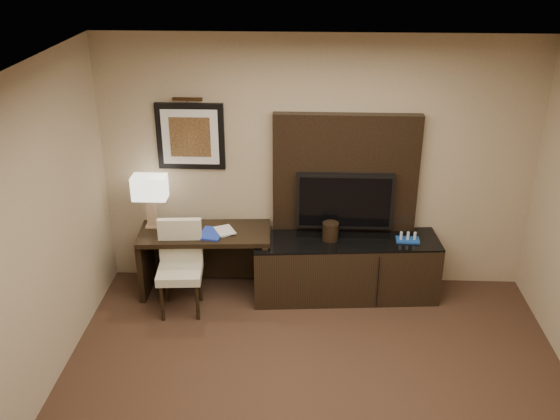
# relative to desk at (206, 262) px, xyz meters

# --- Properties ---
(ceiling) EXTENTS (4.50, 5.00, 0.01)m
(ceiling) POSITION_rel_desk_xyz_m (1.15, -2.15, 2.34)
(ceiling) COLOR silver
(ceiling) RESTS_ON wall_back
(wall_back) EXTENTS (4.50, 0.01, 2.70)m
(wall_back) POSITION_rel_desk_xyz_m (1.15, 0.35, 0.99)
(wall_back) COLOR tan
(wall_back) RESTS_ON floor
(desk) EXTENTS (1.39, 0.67, 0.73)m
(desk) POSITION_rel_desk_xyz_m (0.00, 0.00, 0.00)
(desk) COLOR black
(desk) RESTS_ON floor
(credenza) EXTENTS (1.96, 0.69, 0.66)m
(credenza) POSITION_rel_desk_xyz_m (1.47, -0.00, -0.03)
(credenza) COLOR black
(credenza) RESTS_ON floor
(tv_wall_panel) EXTENTS (1.50, 0.12, 1.30)m
(tv_wall_panel) POSITION_rel_desk_xyz_m (1.45, 0.29, 0.91)
(tv_wall_panel) COLOR black
(tv_wall_panel) RESTS_ON wall_back
(tv) EXTENTS (1.00, 0.08, 0.60)m
(tv) POSITION_rel_desk_xyz_m (1.45, 0.19, 0.66)
(tv) COLOR black
(tv) RESTS_ON tv_wall_panel
(artwork) EXTENTS (0.70, 0.04, 0.70)m
(artwork) POSITION_rel_desk_xyz_m (-0.15, 0.33, 1.29)
(artwork) COLOR black
(artwork) RESTS_ON wall_back
(picture_light) EXTENTS (0.04, 0.04, 0.30)m
(picture_light) POSITION_rel_desk_xyz_m (-0.15, 0.29, 1.69)
(picture_light) COLOR #3B2713
(picture_light) RESTS_ON wall_back
(desk_chair) EXTENTS (0.48, 0.54, 0.92)m
(desk_chair) POSITION_rel_desk_xyz_m (-0.21, -0.37, 0.09)
(desk_chair) COLOR beige
(desk_chair) RESTS_ON floor
(table_lamp) EXTENTS (0.38, 0.24, 0.60)m
(table_lamp) POSITION_rel_desk_xyz_m (-0.56, 0.10, 0.66)
(table_lamp) COLOR tan
(table_lamp) RESTS_ON desk
(desk_phone) EXTENTS (0.22, 0.21, 0.09)m
(desk_phone) POSITION_rel_desk_xyz_m (-0.21, -0.02, 0.41)
(desk_phone) COLOR black
(desk_phone) RESTS_ON desk
(blue_folder) EXTENTS (0.26, 0.32, 0.02)m
(blue_folder) POSITION_rel_desk_xyz_m (0.08, -0.06, 0.37)
(blue_folder) COLOR #1B36B4
(blue_folder) RESTS_ON desk
(book) EXTENTS (0.17, 0.10, 0.24)m
(book) POSITION_rel_desk_xyz_m (0.13, -0.04, 0.48)
(book) COLOR #ABA686
(book) RESTS_ON desk
(ice_bucket) EXTENTS (0.18, 0.18, 0.19)m
(ice_bucket) POSITION_rel_desk_xyz_m (1.30, 0.01, 0.39)
(ice_bucket) COLOR black
(ice_bucket) RESTS_ON credenza
(minibar_tray) EXTENTS (0.24, 0.15, 0.09)m
(minibar_tray) POSITION_rel_desk_xyz_m (2.10, 0.01, 0.34)
(minibar_tray) COLOR #17459B
(minibar_tray) RESTS_ON credenza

